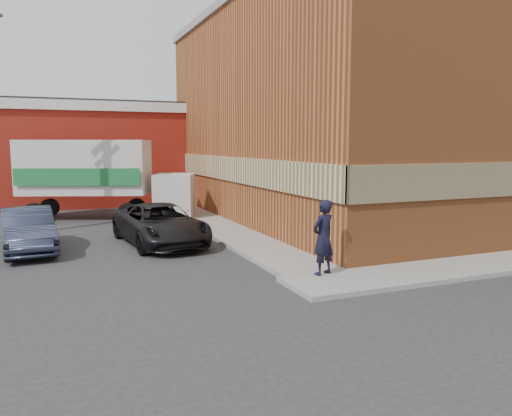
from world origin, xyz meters
name	(u,v)px	position (x,y,z in m)	size (l,w,h in m)	color
ground	(294,279)	(0.00, 0.00, 0.00)	(90.00, 90.00, 0.00)	#28282B
brick_building	(370,115)	(8.50, 9.00, 4.68)	(14.25, 18.25, 9.36)	#A8592B
sidewalk_west	(209,223)	(0.60, 9.00, 0.06)	(1.80, 18.00, 0.12)	gray
warehouse	(38,153)	(-6.00, 20.00, 2.81)	(16.30, 8.30, 5.60)	maroon
man	(323,237)	(0.66, -0.25, 1.05)	(0.68, 0.45, 1.87)	black
sedan	(28,230)	(-6.19, 6.05, 0.68)	(1.44, 4.13, 1.36)	#282F43
suv_a	(160,224)	(-2.16, 5.62, 0.67)	(2.24, 4.86, 1.35)	black
box_truck	(101,174)	(-3.36, 12.27, 2.02)	(7.38, 4.51, 3.51)	silver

